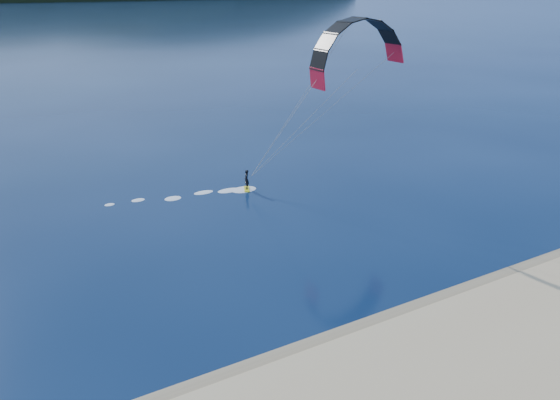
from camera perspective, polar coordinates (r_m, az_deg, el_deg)
name	(u,v)px	position (r m, az deg, el deg)	size (l,w,h in m)	color
wet_sand	(252,381)	(22.13, -3.04, -18.94)	(220.00, 2.50, 0.10)	#897450
kitesurfer_near	(350,75)	(39.28, 7.59, 13.27)	(21.86, 6.40, 12.14)	yellow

